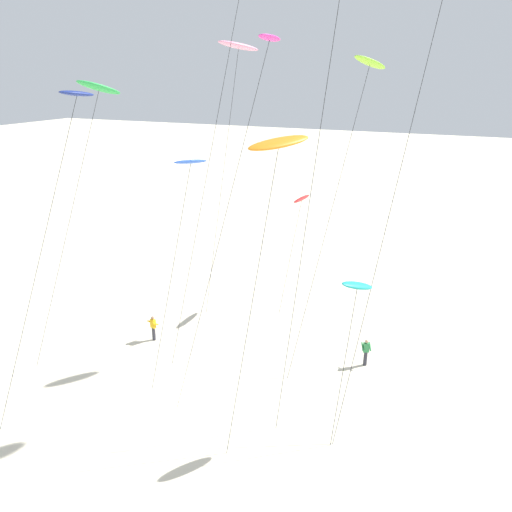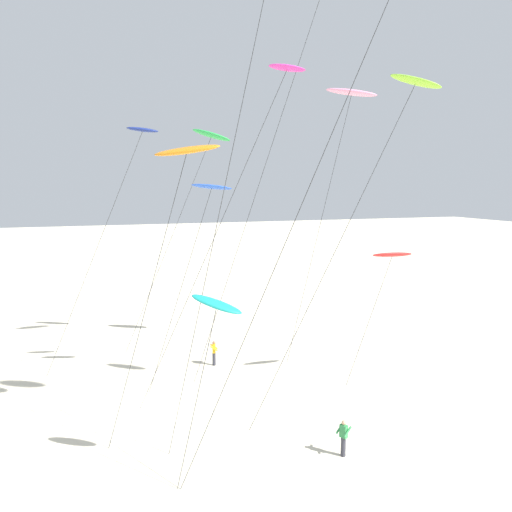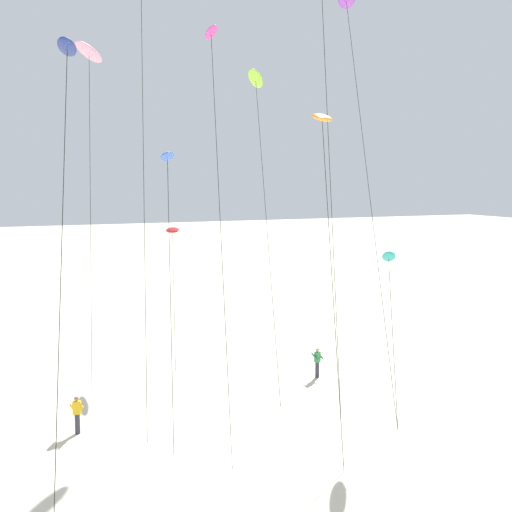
% 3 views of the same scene
% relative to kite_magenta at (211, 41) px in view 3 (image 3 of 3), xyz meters
% --- Properties ---
extents(ground_plane, '(260.00, 260.00, 0.00)m').
position_rel_kite_magenta_xyz_m(ground_plane, '(-2.12, -6.46, -17.39)').
color(ground_plane, beige).
extents(kite_magenta, '(2.27, 8.68, 18.11)m').
position_rel_kite_magenta_xyz_m(kite_magenta, '(0.00, 0.00, 0.00)').
color(kite_magenta, '#D8339E').
rests_on(kite_magenta, ground).
extents(kite_lime, '(2.74, 8.74, 17.24)m').
position_rel_kite_magenta_xyz_m(kite_lime, '(4.21, 4.80, -0.90)').
color(kite_lime, '#8CD833').
rests_on(kite_lime, ground).
extents(kite_teal, '(1.48, 2.63, 7.95)m').
position_rel_kite_magenta_xyz_m(kite_teal, '(6.56, -5.34, -9.99)').
color(kite_teal, teal).
rests_on(kite_teal, ground).
extents(kite_navy, '(1.94, 7.24, 15.47)m').
position_rel_kite_magenta_xyz_m(kite_navy, '(-7.08, -6.39, -2.41)').
color(kite_navy, navy).
rests_on(kite_navy, ground).
extents(kite_purple, '(3.12, 9.97, 21.02)m').
position_rel_kite_magenta_xyz_m(kite_purple, '(8.22, 1.58, 3.17)').
color(kite_purple, purple).
rests_on(kite_purple, ground).
extents(kite_orange, '(2.41, 5.22, 13.83)m').
position_rel_kite_magenta_xyz_m(kite_orange, '(2.90, -5.65, -4.05)').
color(kite_orange, orange).
rests_on(kite_orange, ground).
extents(kite_pink, '(2.25, 5.59, 18.23)m').
position_rel_kite_magenta_xyz_m(kite_pink, '(-4.85, 6.64, 0.31)').
color(kite_pink, pink).
rests_on(kite_pink, ground).
extents(kite_blue, '(1.47, 4.85, 12.13)m').
position_rel_kite_magenta_xyz_m(kite_blue, '(-2.97, -3.11, -5.71)').
color(kite_blue, blue).
rests_on(kite_blue, ground).
extents(kite_red, '(0.98, 3.84, 8.16)m').
position_rel_kite_magenta_xyz_m(kite_red, '(-0.30, 7.05, -9.53)').
color(kite_red, red).
rests_on(kite_red, ground).
extents(kite_flyer_nearest, '(0.64, 0.62, 1.67)m').
position_rel_kite_magenta_xyz_m(kite_flyer_nearest, '(-6.89, -2.05, -16.50)').
color(kite_flyer_nearest, '#33333D').
rests_on(kite_flyer_nearest, ground).
extents(kite_flyer_middle, '(0.69, 0.68, 1.67)m').
position_rel_kite_magenta_xyz_m(kite_flyer_middle, '(6.15, 0.50, -16.50)').
color(kite_flyer_middle, '#33333D').
rests_on(kite_flyer_middle, ground).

